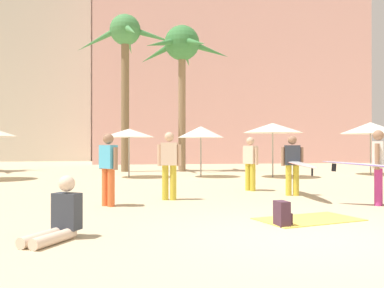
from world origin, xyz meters
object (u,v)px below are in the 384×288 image
at_px(palm_tree_left, 182,51).
at_px(person_mid_center, 250,161).
at_px(cafe_umbrella_4, 129,133).
at_px(person_mid_right, 294,163).
at_px(beach_towel, 309,219).
at_px(person_near_left, 381,165).
at_px(cafe_umbrella_1, 273,128).
at_px(person_near_right, 59,218).
at_px(backpack, 282,214).
at_px(person_mid_left, 108,166).
at_px(cafe_umbrella_0, 370,128).
at_px(person_far_right, 169,163).
at_px(cafe_umbrella_3, 201,132).
at_px(palm_tree_center, 126,45).

relative_size(palm_tree_left, person_mid_center, 4.83).
height_order(cafe_umbrella_4, person_mid_right, cafe_umbrella_4).
height_order(beach_towel, person_near_left, person_near_left).
xyz_separation_m(cafe_umbrella_1, person_near_right, (-7.37, -11.01, -1.83)).
height_order(backpack, person_mid_left, person_mid_left).
bearing_deg(person_near_left, backpack, -109.75).
xyz_separation_m(palm_tree_left, person_mid_center, (0.65, -9.88, -5.56)).
height_order(cafe_umbrella_4, backpack, cafe_umbrella_4).
height_order(cafe_umbrella_4, beach_towel, cafe_umbrella_4).
xyz_separation_m(beach_towel, person_mid_center, (0.47, 4.94, 0.88)).
bearing_deg(person_mid_center, palm_tree_left, -115.94).
distance_m(cafe_umbrella_1, backpack, 11.41).
distance_m(cafe_umbrella_0, person_far_right, 12.92).
bearing_deg(beach_towel, person_mid_center, 84.61).
height_order(person_near_left, person_mid_center, person_near_left).
bearing_deg(person_mid_left, beach_towel, -73.51).
distance_m(backpack, person_near_left, 3.68).
relative_size(person_near_left, person_mid_center, 1.55).
relative_size(cafe_umbrella_0, person_far_right, 1.62).
bearing_deg(person_near_right, person_mid_center, 171.25).
bearing_deg(cafe_umbrella_3, person_near_right, -110.25).
distance_m(person_mid_right, person_far_right, 3.42).
distance_m(backpack, person_near_right, 3.58).
bearing_deg(palm_tree_center, cafe_umbrella_0, -21.18).
bearing_deg(palm_tree_left, person_near_left, -79.15).
relative_size(cafe_umbrella_1, person_mid_center, 1.60).
bearing_deg(cafe_umbrella_1, cafe_umbrella_4, 171.06).
bearing_deg(beach_towel, cafe_umbrella_0, 52.58).
relative_size(beach_towel, person_far_right, 1.09).
bearing_deg(cafe_umbrella_4, beach_towel, -74.54).
bearing_deg(person_mid_right, cafe_umbrella_0, -29.65).
xyz_separation_m(cafe_umbrella_1, person_mid_left, (-6.79, -7.72, -1.25)).
bearing_deg(person_mid_right, beach_towel, 174.53).
xyz_separation_m(palm_tree_left, person_mid_right, (1.40, -11.40, -5.55)).
bearing_deg(cafe_umbrella_3, person_mid_right, -81.10).
bearing_deg(cafe_umbrella_0, person_mid_left, -144.82).
bearing_deg(palm_tree_center, backpack, -81.06).
bearing_deg(backpack, palm_tree_left, 82.47).
relative_size(person_mid_left, person_near_right, 1.63).
bearing_deg(person_far_right, person_mid_center, 137.19).
bearing_deg(cafe_umbrella_4, person_far_right, -83.76).
height_order(cafe_umbrella_3, person_mid_center, cafe_umbrella_3).
distance_m(cafe_umbrella_1, person_mid_center, 5.92).
bearing_deg(person_mid_left, backpack, -84.66).
distance_m(palm_tree_center, person_near_left, 15.96).
bearing_deg(person_near_left, palm_tree_left, 140.23).
height_order(palm_tree_center, person_near_left, palm_tree_center).
bearing_deg(cafe_umbrella_1, backpack, -109.89).
relative_size(cafe_umbrella_1, person_mid_left, 1.59).
height_order(cafe_umbrella_1, person_mid_right, cafe_umbrella_1).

